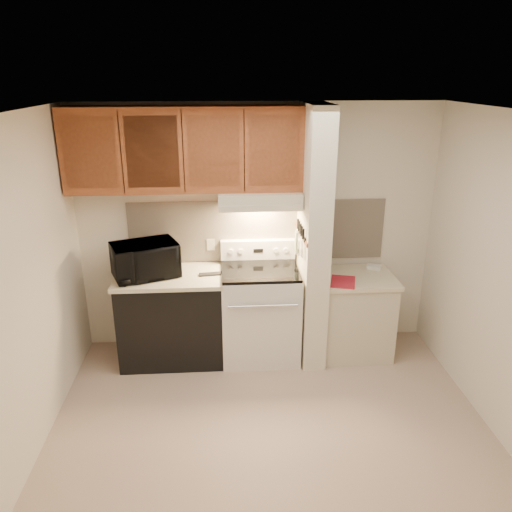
{
  "coord_description": "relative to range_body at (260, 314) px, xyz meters",
  "views": [
    {
      "loc": [
        -0.35,
        -3.35,
        2.75
      ],
      "look_at": [
        -0.07,
        0.75,
        1.23
      ],
      "focal_mm": 35.0,
      "sensor_mm": 36.0,
      "label": 1
    }
  ],
  "objects": [
    {
      "name": "left_countertop",
      "position": [
        -0.88,
        0.01,
        0.43
      ],
      "size": [
        1.04,
        0.67,
        0.04
      ],
      "primitive_type": "cube",
      "color": "beige",
      "rests_on": "dishwasher_front"
    },
    {
      "name": "pillar_trim",
      "position": [
        0.39,
        -0.01,
        0.84
      ],
      "size": [
        0.01,
        0.7,
        0.04
      ],
      "primitive_type": "cube",
      "color": "brown",
      "rests_on": "partition_pillar"
    },
    {
      "name": "oven_mitt",
      "position": [
        0.38,
        0.17,
        0.7
      ],
      "size": [
        0.03,
        0.09,
        0.22
      ],
      "primitive_type": "cube",
      "color": "gray",
      "rests_on": "partition_pillar"
    },
    {
      "name": "knife_blade_a",
      "position": [
        0.38,
        -0.22,
        0.76
      ],
      "size": [
        0.01,
        0.03,
        0.16
      ],
      "primitive_type": "cube",
      "color": "silver",
      "rests_on": "knife_strip"
    },
    {
      "name": "wall_back",
      "position": [
        0.0,
        0.34,
        0.79
      ],
      "size": [
        3.6,
        2.5,
        0.02
      ],
      "primitive_type": "cube",
      "rotation": [
        1.57,
        0.0,
        0.0
      ],
      "color": "silver",
      "rests_on": "floor"
    },
    {
      "name": "wall_right",
      "position": [
        1.8,
        -1.16,
        0.79
      ],
      "size": [
        0.02,
        3.0,
        2.5
      ],
      "primitive_type": "cube",
      "color": "silver",
      "rests_on": "floor"
    },
    {
      "name": "hood_lip",
      "position": [
        0.0,
        -0.08,
        1.12
      ],
      "size": [
        0.78,
        0.04,
        0.06
      ],
      "primitive_type": "cube",
      "color": "beige",
      "rests_on": "range_hood"
    },
    {
      "name": "ceiling",
      "position": [
        0.0,
        -1.16,
        2.04
      ],
      "size": [
        3.6,
        3.6,
        0.0
      ],
      "primitive_type": "plane",
      "rotation": [
        3.14,
        0.0,
        0.0
      ],
      "color": "white",
      "rests_on": "wall_back"
    },
    {
      "name": "knife_handle_c",
      "position": [
        0.38,
        -0.07,
        0.91
      ],
      "size": [
        0.02,
        0.02,
        0.1
      ],
      "primitive_type": "cylinder",
      "color": "black",
      "rests_on": "knife_strip"
    },
    {
      "name": "right_countertop",
      "position": [
        0.97,
        -0.01,
        0.37
      ],
      "size": [
        0.74,
        0.64,
        0.04
      ],
      "primitive_type": "cube",
      "color": "beige",
      "rests_on": "right_cab_base"
    },
    {
      "name": "cab_gap_b",
      "position": [
        -0.69,
        0.01,
        1.62
      ],
      "size": [
        0.01,
        0.01,
        0.73
      ],
      "primitive_type": "cube",
      "color": "black",
      "rests_on": "upper_cabinets"
    },
    {
      "name": "knife_blade_d",
      "position": [
        0.38,
        0.02,
        0.76
      ],
      "size": [
        0.01,
        0.04,
        0.16
      ],
      "primitive_type": "cube",
      "color": "silver",
      "rests_on": "knife_strip"
    },
    {
      "name": "range_knob_left_inner",
      "position": [
        -0.18,
        0.24,
        0.59
      ],
      "size": [
        0.05,
        0.02,
        0.05
      ],
      "primitive_type": "cylinder",
      "rotation": [
        1.57,
        0.0,
        0.0
      ],
      "color": "silver",
      "rests_on": "range_backguard"
    },
    {
      "name": "range_knob_right_inner",
      "position": [
        0.18,
        0.24,
        0.59
      ],
      "size": [
        0.05,
        0.02,
        0.05
      ],
      "primitive_type": "cylinder",
      "rotation": [
        1.57,
        0.0,
        0.0
      ],
      "color": "silver",
      "rests_on": "range_backguard"
    },
    {
      "name": "teal_jar",
      "position": [
        -0.83,
        0.01,
        0.5
      ],
      "size": [
        0.1,
        0.1,
        0.1
      ],
      "primitive_type": "cylinder",
      "rotation": [
        0.0,
        0.0,
        -0.05
      ],
      "color": "#2E6558",
      "rests_on": "left_countertop"
    },
    {
      "name": "outlet",
      "position": [
        -0.48,
        0.32,
        0.64
      ],
      "size": [
        0.08,
        0.01,
        0.12
      ],
      "primitive_type": "cube",
      "color": "beige",
      "rests_on": "backsplash"
    },
    {
      "name": "cab_door_d",
      "position": [
        0.13,
        0.01,
        1.62
      ],
      "size": [
        0.46,
        0.01,
        0.63
      ],
      "primitive_type": "cube",
      "color": "brown",
      "rests_on": "upper_cabinets"
    },
    {
      "name": "oven_window",
      "position": [
        0.0,
        -0.32,
        0.04
      ],
      "size": [
        0.5,
        0.01,
        0.3
      ],
      "primitive_type": "cube",
      "color": "black",
      "rests_on": "range_body"
    },
    {
      "name": "red_folder",
      "position": [
        0.79,
        -0.16,
        0.4
      ],
      "size": [
        0.3,
        0.36,
        0.01
      ],
      "primitive_type": "cube",
      "rotation": [
        0.0,
        0.0,
        -0.27
      ],
      "color": "#AC1C2C",
      "rests_on": "right_countertop"
    },
    {
      "name": "partition_pillar",
      "position": [
        0.51,
        -0.01,
        0.79
      ],
      "size": [
        0.22,
        0.7,
        2.5
      ],
      "primitive_type": "cube",
      "color": "beige",
      "rests_on": "floor"
    },
    {
      "name": "range_knob_right_outer",
      "position": [
        0.28,
        0.24,
        0.59
      ],
      "size": [
        0.05,
        0.02,
        0.05
      ],
      "primitive_type": "cylinder",
      "rotation": [
        1.57,
        0.0,
        0.0
      ],
      "color": "silver",
      "rests_on": "range_backguard"
    },
    {
      "name": "floor",
      "position": [
        0.0,
        -1.16,
        -0.46
      ],
      "size": [
        3.6,
        3.6,
        0.0
      ],
      "primitive_type": "plane",
      "color": "tan",
      "rests_on": "ground"
    },
    {
      "name": "wall_left",
      "position": [
        -1.8,
        -1.16,
        0.79
      ],
      "size": [
        0.02,
        3.0,
        2.5
      ],
      "primitive_type": "cube",
      "color": "silver",
      "rests_on": "floor"
    },
    {
      "name": "cooktop",
      "position": [
        0.0,
        0.0,
        0.48
      ],
      "size": [
        0.74,
        0.64,
        0.03
      ],
      "primitive_type": "cube",
      "color": "black",
      "rests_on": "range_body"
    },
    {
      "name": "knife_blade_e",
      "position": [
        0.38,
        0.09,
        0.75
      ],
      "size": [
        0.01,
        0.04,
        0.18
      ],
      "primitive_type": "cube",
      "color": "silver",
      "rests_on": "knife_strip"
    },
    {
      "name": "cab_door_c",
      "position": [
        -0.42,
        0.01,
        1.62
      ],
      "size": [
        0.46,
        0.01,
        0.63
      ],
      "primitive_type": "cube",
      "color": "brown",
      "rests_on": "upper_cabinets"
    },
    {
      "name": "range_hood",
      "position": [
        0.0,
        0.12,
        1.17
      ],
      "size": [
        0.78,
        0.44,
        0.15
      ],
      "primitive_type": "cube",
      "color": "beige",
      "rests_on": "upper_cabinets"
    },
    {
      "name": "dishwasher_front",
      "position": [
        -0.88,
        0.01,
        -0.03
      ],
      "size": [
        1.0,
        0.63,
        0.87
      ],
      "primitive_type": "cube",
      "color": "black",
      "rests_on": "floor"
    },
    {
      "name": "range_body",
      "position": [
        0.0,
        0.0,
        0.0
      ],
      "size": [
        0.76,
        0.65,
        0.92
      ],
      "primitive_type": "cube",
      "color": "silver",
      "rests_on": "floor"
    },
    {
      "name": "microwave",
      "position": [
        -1.1,
        -0.01,
        0.61
      ],
      "size": [
        0.7,
        0.6,
        0.33
      ],
      "primitive_type": "imported",
      "rotation": [
        0.0,
        0.0,
        0.38
      ],
      "color": "black",
      "rests_on": "left_countertop"
    },
    {
      "name": "cab_gap_a",
      "position": [
        -1.23,
        0.01,
        1.62
      ],
      "size": [
        0.01,
        0.01,
        0.73
      ],
      "primitive_type": "cube",
      "color": "black",
      "rests_on": "upper_cabinets"
    },
    {
      "name": "range_knob_left_outer",
      "position": [
        -0.28,
        0.24,
        0.59
      ],
      "size": [
        0.05,
        0.02,
        0.05
      ],
      "primitive_type": "cylinder",
      "rotation": [
        1.57,
        0.0,
        0.0
      ],
      "color": "silver",
      "rests_on": "range_backguard"
    },
    {
      "name": "knife_strip",
      "position": [
        0.39,
        -0.06,
        0.86
      ],
      "size": [
        0.02,
        0.42,
        0.04
      ],
      "primitive_type": "cube",
      "color": "black",
      "rests_on": "partition_pillar"
    },
    {
      "name": "spoon_rest",
      "position": [
        -0.48,
        -0.03,
        0.46
      ],
      "size": [
        0.23,
        0.1,
        0.02
      ],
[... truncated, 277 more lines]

